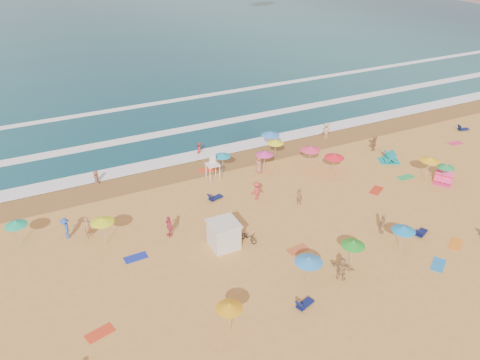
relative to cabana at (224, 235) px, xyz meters
name	(u,v)px	position (x,y,z in m)	size (l,w,h in m)	color
ground	(251,235)	(2.47, 0.29, -1.00)	(220.00, 220.00, 0.00)	gold
ocean	(76,31)	(2.47, 84.29, -1.00)	(220.00, 140.00, 0.18)	#0C4756
wet_sand	(194,169)	(2.47, 12.79, -0.99)	(220.00, 220.00, 0.00)	olive
surf_foam	(166,135)	(2.47, 21.61, -0.90)	(200.00, 18.70, 0.05)	white
cabana	(224,235)	(0.00, 0.00, 0.00)	(2.00, 2.00, 2.00)	silver
cabana_roof	(224,224)	(0.00, 0.00, 1.06)	(2.20, 2.20, 0.12)	silver
bicycle	(248,237)	(1.90, -0.30, -0.56)	(0.58, 1.66, 0.87)	black
lifeguard_stand	(213,169)	(3.41, 10.05, 0.05)	(1.20, 1.20, 2.10)	white
beach_umbrellas	(270,202)	(4.63, 1.15, 1.07)	(42.12, 28.79, 0.77)	#3087D8
loungers	(349,223)	(10.36, -1.99, -0.83)	(60.76, 16.73, 0.34)	#0E1848
towels	(316,228)	(7.68, -1.17, -0.98)	(43.84, 23.01, 0.03)	red
popup_tents	(416,166)	(21.97, 2.62, -0.40)	(4.12, 8.05, 1.20)	#FF3881
beachgoers	(229,203)	(2.38, 4.12, -0.15)	(49.24, 24.69, 2.14)	red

